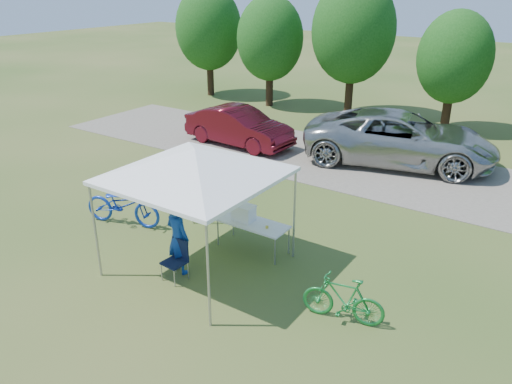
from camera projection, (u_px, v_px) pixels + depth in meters
ground at (200, 265)px, 11.07m from camera, size 100.00×100.00×0.00m
gravel_strip at (351, 164)px, 17.15m from camera, size 24.00×5.00×0.02m
canopy at (195, 152)px, 10.03m from camera, size 4.53×4.53×3.00m
treeline at (411, 40)px, 20.52m from camera, size 24.89×4.28×6.30m
folding_table at (253, 224)px, 11.49m from camera, size 1.69×0.70×0.69m
folding_chair at (177, 256)px, 10.43m from camera, size 0.47×0.49×0.87m
cooler at (244, 212)px, 11.53m from camera, size 0.52×0.35×0.37m
ice_cream_cup at (267, 227)px, 11.21m from camera, size 0.07×0.07×0.05m
cyclist at (178, 238)px, 10.54m from camera, size 0.63×0.45×1.63m
bike_blue at (123, 205)px, 12.74m from camera, size 2.20×1.28×1.09m
bike_green at (343, 299)px, 9.12m from camera, size 1.59×0.74×0.92m
minivan at (400, 138)px, 16.88m from camera, size 6.85×4.38×1.76m
sedan at (239, 127)px, 18.83m from camera, size 4.38×1.71×1.42m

